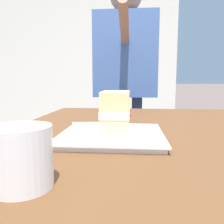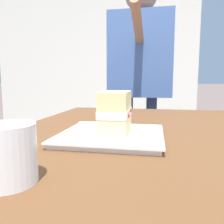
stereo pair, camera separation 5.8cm
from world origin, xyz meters
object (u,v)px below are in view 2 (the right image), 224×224
(coffee_cup, at_px, (7,153))
(diner_person, at_px, (140,59))
(patio_table, at_px, (193,167))
(dessert_plate, at_px, (112,135))
(cake_slice, at_px, (115,113))
(dessert_fork, at_px, (100,123))

(coffee_cup, height_order, diner_person, diner_person)
(patio_table, distance_m, diner_person, 0.96)
(patio_table, bearing_deg, coffee_cup, 139.25)
(dessert_plate, distance_m, cake_slice, 0.06)
(dessert_fork, xyz_separation_m, coffee_cup, (-0.47, 0.02, 0.04))
(cake_slice, relative_size, dessert_fork, 0.70)
(dessert_fork, bearing_deg, cake_slice, -155.68)
(patio_table, distance_m, dessert_plate, 0.25)
(cake_slice, distance_m, coffee_cup, 0.30)
(cake_slice, xyz_separation_m, diner_person, (0.95, 0.00, 0.22))
(dessert_plate, height_order, dessert_fork, dessert_plate)
(dessert_fork, height_order, coffee_cup, coffee_cup)
(diner_person, bearing_deg, dessert_plate, 179.60)
(patio_table, xyz_separation_m, cake_slice, (-0.09, 0.21, 0.16))
(dessert_fork, xyz_separation_m, diner_person, (0.75, -0.09, 0.28))
(cake_slice, bearing_deg, dessert_fork, 24.32)
(dessert_fork, relative_size, coffee_cup, 1.95)
(cake_slice, relative_size, coffee_cup, 1.37)
(coffee_cup, bearing_deg, dessert_plate, -19.55)
(dessert_plate, xyz_separation_m, diner_person, (0.94, -0.01, 0.28))
(patio_table, xyz_separation_m, dessert_fork, (0.11, 0.30, 0.10))
(diner_person, bearing_deg, cake_slice, -179.79)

